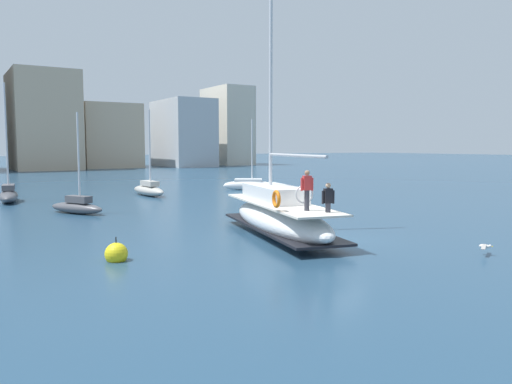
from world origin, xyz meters
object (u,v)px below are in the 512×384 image
at_px(moored_sloop_near, 248,183).
at_px(mooring_buoy, 116,254).
at_px(moored_catamaran, 149,189).
at_px(moored_ketch_distant, 77,206).
at_px(main_sailboat, 279,215).
at_px(moored_cutter_right, 9,194).
at_px(seagull, 485,246).

distance_m(moored_sloop_near, mooring_buoy, 29.24).
bearing_deg(moored_catamaran, moored_ketch_distant, -132.38).
distance_m(main_sailboat, moored_cutter_right, 23.04).
relative_size(moored_cutter_right, mooring_buoy, 8.44).
distance_m(moored_sloop_near, moored_catamaran, 9.98).
relative_size(moored_cutter_right, moored_ketch_distant, 1.42).
bearing_deg(moored_catamaran, moored_cutter_right, 173.94).
bearing_deg(moored_catamaran, seagull, -84.11).
xyz_separation_m(moored_ketch_distant, seagull, (10.12, -19.61, -0.13)).
relative_size(moored_ketch_distant, seagull, 6.54).
relative_size(moored_ketch_distant, mooring_buoy, 5.94).
relative_size(moored_catamaran, mooring_buoy, 6.82).
bearing_deg(moored_cutter_right, seagull, -65.83).
bearing_deg(moored_cutter_right, moored_sloop_near, -0.07).
distance_m(moored_catamaran, moored_ketch_distant, 10.80).
distance_m(moored_catamaran, seagull, 27.73).
xyz_separation_m(main_sailboat, moored_ketch_distant, (-6.04, 12.26, -0.44)).
bearing_deg(mooring_buoy, moored_sloop_near, 50.00).
xyz_separation_m(moored_catamaran, moored_cutter_right, (-10.01, 1.06, 0.04)).
xyz_separation_m(main_sailboat, seagull, (4.08, -7.34, -0.57)).
relative_size(main_sailboat, moored_catamaran, 1.83).
relative_size(main_sailboat, moored_sloop_near, 1.95).
distance_m(main_sailboat, moored_sloop_near, 24.03).
distance_m(main_sailboat, moored_catamaran, 20.28).
bearing_deg(moored_cutter_right, moored_catamaran, -6.06).
bearing_deg(moored_sloop_near, main_sailboat, -117.68).
height_order(main_sailboat, moored_cutter_right, main_sailboat).
distance_m(moored_sloop_near, moored_cutter_right, 19.94).
bearing_deg(moored_catamaran, moored_sloop_near, 5.97).
relative_size(moored_catamaran, moored_cutter_right, 0.81).
relative_size(seagull, mooring_buoy, 0.91).
height_order(moored_sloop_near, mooring_buoy, moored_sloop_near).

